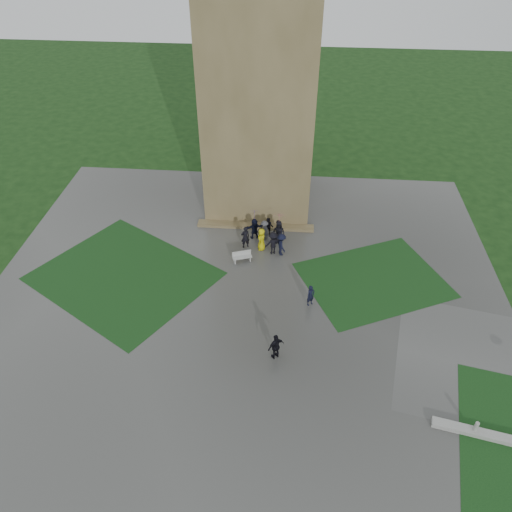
# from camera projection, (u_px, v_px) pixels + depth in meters

# --- Properties ---
(ground) EXTENTS (120.00, 120.00, 0.00)m
(ground) POSITION_uv_depth(u_px,v_px,m) (241.00, 326.00, 30.46)
(ground) COLOR black
(plaza) EXTENTS (34.00, 34.00, 0.02)m
(plaza) POSITION_uv_depth(u_px,v_px,m) (244.00, 303.00, 32.02)
(plaza) COLOR #3C3C39
(plaza) RESTS_ON ground
(lawn_inset_left) EXTENTS (14.10, 13.46, 0.01)m
(lawn_inset_left) POSITION_uv_depth(u_px,v_px,m) (124.00, 276.00, 34.13)
(lawn_inset_left) COLOR #113313
(lawn_inset_left) RESTS_ON plaza
(lawn_inset_right) EXTENTS (11.12, 10.15, 0.01)m
(lawn_inset_right) POSITION_uv_depth(u_px,v_px,m) (373.00, 280.00, 33.80)
(lawn_inset_right) COLOR #113313
(lawn_inset_right) RESTS_ON plaza
(tower) EXTENTS (8.00, 8.00, 18.00)m
(tower) POSITION_uv_depth(u_px,v_px,m) (260.00, 93.00, 36.63)
(tower) COLOR brown
(tower) RESTS_ON ground
(tower_plinth) EXTENTS (9.00, 0.80, 0.22)m
(tower_plinth) POSITION_uv_depth(u_px,v_px,m) (256.00, 226.00, 38.67)
(tower_plinth) COLOR brown
(tower_plinth) RESTS_ON plaza
(bench) EXTENTS (1.43, 0.85, 0.79)m
(bench) POSITION_uv_depth(u_px,v_px,m) (242.00, 256.00, 35.17)
(bench) COLOR #A6A7A2
(bench) RESTS_ON plaza
(visitor_cluster) EXTENTS (3.51, 3.19, 2.50)m
(visitor_cluster) POSITION_uv_depth(u_px,v_px,m) (268.00, 232.00, 36.37)
(visitor_cluster) COLOR black
(visitor_cluster) RESTS_ON plaza
(pedestrian_mid) EXTENTS (0.66, 0.63, 1.51)m
(pedestrian_mid) POSITION_uv_depth(u_px,v_px,m) (311.00, 295.00, 31.48)
(pedestrian_mid) COLOR black
(pedestrian_mid) RESTS_ON plaza
(pedestrian_near) EXTENTS (1.18, 1.09, 1.76)m
(pedestrian_near) POSITION_uv_depth(u_px,v_px,m) (276.00, 346.00, 28.00)
(pedestrian_near) COLOR black
(pedestrian_near) RESTS_ON plaza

